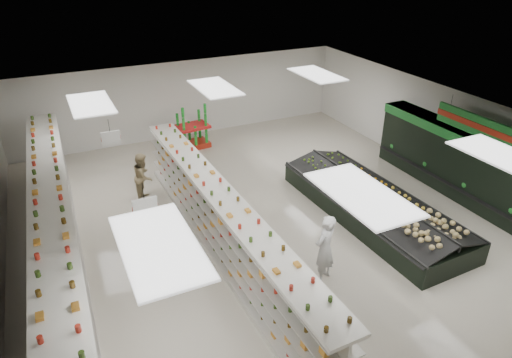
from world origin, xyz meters
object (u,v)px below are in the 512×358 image
gondola_left (58,237)px  produce_island (372,203)px  gondola_center (222,226)px  soda_endcap (192,128)px  shopper_background (143,176)px  shopper_main (325,248)px

gondola_left → produce_island: gondola_left is taller
gondola_left → gondola_center: 4.07m
gondola_left → soda_endcap: bearing=49.4°
gondola_center → shopper_background: size_ratio=6.77×
gondola_left → gondola_center: gondola_left is taller
gondola_left → gondola_center: bearing=-14.4°
shopper_main → gondola_center: bearing=-73.3°
gondola_center → produce_island: 4.82m
produce_island → shopper_main: size_ratio=3.61×
shopper_main → shopper_background: (-3.05, 5.91, -0.12)m
gondola_center → gondola_left: bearing=163.2°
gondola_center → soda_endcap: 7.38m
produce_island → soda_endcap: bearing=113.6°
produce_island → gondola_center: bearing=177.8°
gondola_left → produce_island: bearing=-7.1°
gondola_left → gondola_center: size_ratio=1.16×
produce_island → shopper_background: size_ratio=4.13×
soda_endcap → gondola_left: bearing=-131.9°
produce_island → soda_endcap: (-3.24, 7.40, 0.37)m
gondola_left → shopper_main: gondola_left is taller
gondola_center → shopper_main: 2.77m
shopper_background → produce_island: bearing=-99.5°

